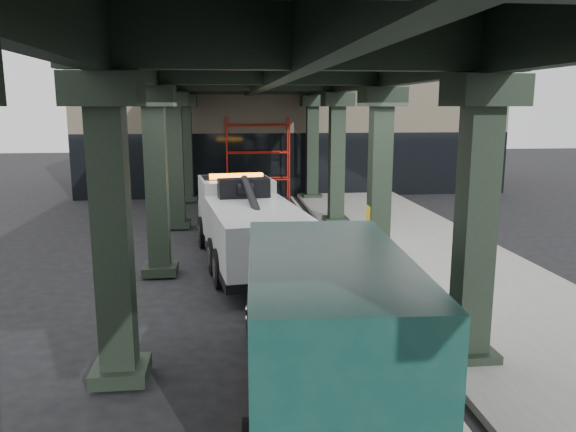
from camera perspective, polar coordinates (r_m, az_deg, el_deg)
ground at (r=13.76m, az=0.65°, el=-8.02°), size 90.00×90.00×0.00m
sidewalk at (r=16.70m, az=15.33°, el=-4.70°), size 5.00×40.00×0.15m
lane_stripe at (r=15.91m, az=5.87°, el=-5.39°), size 0.12×38.00×0.01m
viaduct at (r=14.98m, az=-1.85°, el=14.75°), size 7.40×32.00×6.40m
building at (r=33.10m, az=-0.18°, el=10.21°), size 22.00×10.00×8.00m
scaffolding at (r=27.69m, az=-3.10°, el=6.10°), size 3.08×0.88×4.00m
tow_truck at (r=16.22m, az=-4.28°, el=-0.52°), size 3.13×8.01×2.56m
towed_van at (r=8.56m, az=3.75°, el=-10.75°), size 2.71×6.17×2.46m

